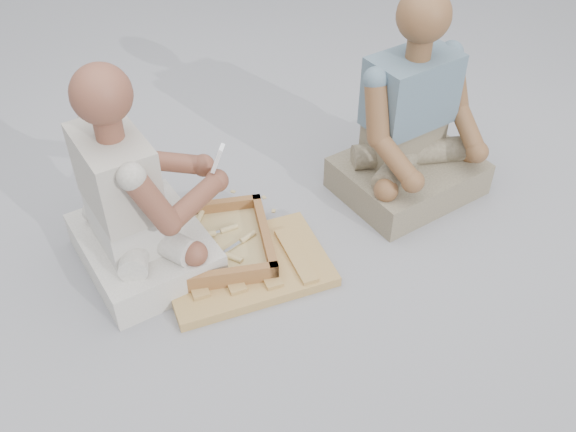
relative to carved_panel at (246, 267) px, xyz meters
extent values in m
plane|color=gray|center=(0.18, -0.19, -0.02)|extent=(60.00, 60.00, 0.00)
cube|color=#A78240|center=(0.00, 0.00, 0.00)|extent=(0.66, 0.50, 0.04)
cube|color=brown|center=(-0.16, 0.10, 0.03)|extent=(0.53, 0.42, 0.02)
cube|color=brown|center=(-0.16, 0.29, 0.06)|extent=(0.52, 0.04, 0.05)
cube|color=brown|center=(-0.16, -0.09, 0.06)|extent=(0.52, 0.04, 0.05)
cube|color=brown|center=(0.09, 0.10, 0.06)|extent=(0.03, 0.42, 0.05)
cube|color=brown|center=(-0.40, 0.10, 0.06)|extent=(0.03, 0.42, 0.05)
cube|color=tan|center=(-0.16, 0.10, 0.04)|extent=(0.46, 0.36, 0.01)
cube|color=white|center=(-0.19, 0.15, 0.06)|extent=(0.07, 0.15, 0.00)
cylinder|color=tan|center=(-0.15, 0.25, 0.06)|extent=(0.05, 0.07, 0.02)
cube|color=white|center=(-0.20, 0.07, 0.06)|extent=(0.15, 0.07, 0.00)
cylinder|color=tan|center=(-0.10, 0.03, 0.06)|extent=(0.07, 0.04, 0.02)
cube|color=white|center=(-0.15, 0.07, 0.05)|extent=(0.10, 0.13, 0.00)
cylinder|color=tan|center=(-0.08, -0.02, 0.05)|extent=(0.06, 0.07, 0.02)
cube|color=white|center=(-0.13, 0.08, 0.05)|extent=(0.12, 0.11, 0.00)
cylinder|color=tan|center=(-0.04, 0.01, 0.05)|extent=(0.07, 0.06, 0.02)
cube|color=white|center=(-0.07, 0.04, 0.05)|extent=(0.13, 0.10, 0.00)
cylinder|color=tan|center=(0.02, 0.11, 0.05)|extent=(0.07, 0.06, 0.02)
cube|color=white|center=(-0.15, 0.14, 0.05)|extent=(0.15, 0.05, 0.00)
cylinder|color=tan|center=(-0.04, 0.17, 0.05)|extent=(0.07, 0.04, 0.02)
cube|color=white|center=(-0.24, 0.12, 0.06)|extent=(0.15, 0.03, 0.00)
cylinder|color=tan|center=(-0.13, 0.13, 0.06)|extent=(0.07, 0.03, 0.02)
cube|color=white|center=(-0.25, 0.15, 0.05)|extent=(0.11, 0.12, 0.00)
cylinder|color=tan|center=(-0.17, 0.23, 0.05)|extent=(0.06, 0.07, 0.02)
cube|color=white|center=(-0.21, 0.19, 0.05)|extent=(0.12, 0.11, 0.00)
cylinder|color=tan|center=(-0.12, 0.11, 0.05)|extent=(0.07, 0.06, 0.02)
cube|color=white|center=(-0.21, 0.07, 0.06)|extent=(0.06, 0.15, 0.00)
cylinder|color=tan|center=(-0.18, -0.03, 0.06)|extent=(0.04, 0.07, 0.02)
cube|color=tan|center=(-0.22, 0.42, -0.02)|extent=(0.02, 0.02, 0.00)
cube|color=tan|center=(0.13, 0.41, -0.02)|extent=(0.02, 0.02, 0.00)
cube|color=tan|center=(-0.10, 0.48, -0.02)|extent=(0.02, 0.02, 0.00)
cube|color=tan|center=(0.06, 0.35, -0.02)|extent=(0.02, 0.02, 0.00)
cube|color=tan|center=(-0.02, 0.36, -0.02)|extent=(0.02, 0.02, 0.00)
cube|color=tan|center=(-0.46, -0.16, -0.02)|extent=(0.02, 0.02, 0.00)
cube|color=tan|center=(-0.31, 0.30, -0.02)|extent=(0.02, 0.02, 0.00)
cube|color=tan|center=(0.17, -0.11, -0.02)|extent=(0.02, 0.02, 0.00)
cube|color=tan|center=(-0.32, -0.04, -0.02)|extent=(0.02, 0.02, 0.00)
cube|color=tan|center=(-0.41, 0.31, -0.02)|extent=(0.02, 0.02, 0.00)
cube|color=tan|center=(0.01, 0.48, -0.02)|extent=(0.02, 0.02, 0.00)
cube|color=tan|center=(-0.07, 0.49, -0.02)|extent=(0.02, 0.02, 0.00)
cube|color=tan|center=(-0.30, 0.12, -0.02)|extent=(0.02, 0.02, 0.00)
cube|color=tan|center=(0.16, 0.32, -0.02)|extent=(0.02, 0.02, 0.00)
cube|color=tan|center=(-0.33, 0.00, -0.02)|extent=(0.02, 0.02, 0.00)
cube|color=beige|center=(-0.36, 0.12, 0.05)|extent=(0.59, 0.65, 0.14)
cube|color=beige|center=(-0.41, 0.10, 0.20)|extent=(0.28, 0.34, 0.16)
cube|color=#BEB6A8|center=(-0.40, 0.10, 0.42)|extent=(0.31, 0.38, 0.27)
sphere|color=brown|center=(-0.40, 0.11, 0.71)|extent=(0.19, 0.19, 0.19)
sphere|color=brown|center=(-0.11, 0.28, 0.28)|extent=(0.09, 0.09, 0.09)
sphere|color=brown|center=(-0.07, 0.18, 0.28)|extent=(0.09, 0.09, 0.09)
cube|color=gray|center=(0.74, 0.36, 0.05)|extent=(0.68, 0.62, 0.14)
cube|color=gray|center=(0.72, 0.41, 0.21)|extent=(0.36, 0.30, 0.17)
cube|color=slate|center=(0.73, 0.40, 0.44)|extent=(0.40, 0.33, 0.29)
sphere|color=brown|center=(0.73, 0.39, 0.75)|extent=(0.20, 0.20, 0.20)
sphere|color=brown|center=(0.98, 0.25, 0.22)|extent=(0.09, 0.09, 0.09)
sphere|color=brown|center=(0.66, 0.11, 0.22)|extent=(0.09, 0.09, 0.09)
cube|color=white|center=(-0.06, 0.18, 0.38)|extent=(0.06, 0.06, 0.11)
cube|color=black|center=(-0.06, 0.18, 0.39)|extent=(0.03, 0.04, 0.03)
camera|label=1|loc=(-0.16, -1.68, 1.70)|focal=40.00mm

